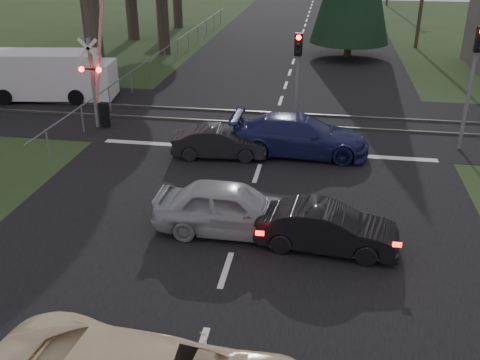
% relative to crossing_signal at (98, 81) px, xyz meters
% --- Properties ---
extents(ground, '(120.00, 120.00, 0.00)m').
position_rel_crossing_signal_xyz_m(ground, '(7.27, -9.79, -2.06)').
color(ground, '#263819').
rests_on(ground, ground).
extents(road, '(14.00, 100.00, 0.01)m').
position_rel_crossing_signal_xyz_m(road, '(7.27, 0.21, -2.05)').
color(road, black).
rests_on(road, ground).
extents(rail_corridor, '(120.00, 8.00, 0.01)m').
position_rel_crossing_signal_xyz_m(rail_corridor, '(7.27, 2.21, -2.05)').
color(rail_corridor, black).
rests_on(rail_corridor, ground).
extents(stop_line, '(13.00, 0.35, 0.00)m').
position_rel_crossing_signal_xyz_m(stop_line, '(7.27, -1.59, -2.05)').
color(stop_line, silver).
rests_on(stop_line, ground).
extents(rail_near, '(120.00, 0.12, 0.10)m').
position_rel_crossing_signal_xyz_m(rail_near, '(7.27, 1.41, -2.01)').
color(rail_near, '#59544C').
rests_on(rail_near, ground).
extents(rail_far, '(120.00, 0.12, 0.10)m').
position_rel_crossing_signal_xyz_m(rail_far, '(7.27, 3.01, -2.01)').
color(rail_far, '#59544C').
rests_on(rail_far, ground).
extents(crossing_signal, '(1.62, 0.38, 6.96)m').
position_rel_crossing_signal_xyz_m(crossing_signal, '(0.00, 0.00, 0.00)').
color(crossing_signal, slate).
rests_on(crossing_signal, ground).
extents(traffic_signal_right, '(0.68, 0.48, 4.70)m').
position_rel_crossing_signal_xyz_m(traffic_signal_right, '(14.82, -0.31, 1.26)').
color(traffic_signal_right, slate).
rests_on(traffic_signal_right, ground).
extents(traffic_signal_center, '(0.32, 0.48, 4.10)m').
position_rel_crossing_signal_xyz_m(traffic_signal_center, '(8.27, 0.89, 0.75)').
color(traffic_signal_center, slate).
rests_on(traffic_signal_center, ground).
extents(fence_left, '(0.10, 36.00, 1.20)m').
position_rel_crossing_signal_xyz_m(fence_left, '(-0.53, 12.71, -2.06)').
color(fence_left, slate).
rests_on(fence_left, ground).
extents(dark_hatchback, '(3.84, 1.65, 1.23)m').
position_rel_crossing_signal_xyz_m(dark_hatchback, '(9.74, -8.35, -1.44)').
color(dark_hatchback, black).
rests_on(dark_hatchback, ground).
extents(silver_car, '(4.34, 1.77, 1.47)m').
position_rel_crossing_signal_xyz_m(silver_car, '(7.07, -7.87, -1.32)').
color(silver_car, '#96999D').
rests_on(silver_car, ground).
extents(blue_sedan, '(5.20, 2.16, 1.50)m').
position_rel_crossing_signal_xyz_m(blue_sedan, '(8.61, -1.70, -1.31)').
color(blue_sedan, '#1A1E4F').
rests_on(blue_sedan, ground).
extents(dark_car_far, '(3.63, 1.54, 1.16)m').
position_rel_crossing_signal_xyz_m(dark_car_far, '(5.68, -2.49, -1.48)').
color(dark_car_far, black).
rests_on(dark_car_far, ground).
extents(white_van, '(6.30, 3.03, 2.37)m').
position_rel_crossing_signal_xyz_m(white_van, '(-3.98, 3.78, -0.86)').
color(white_van, white).
rests_on(white_van, ground).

